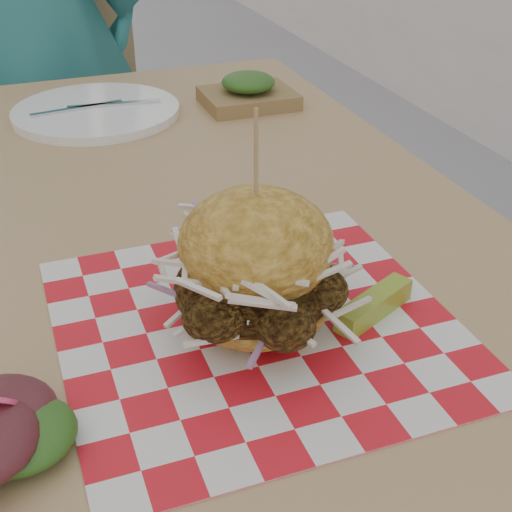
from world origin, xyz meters
The scene contains 8 objects.
diner centered at (0.16, 1.19, 0.82)m, with size 0.60×0.39×1.65m, color #297776.
patio_table centered at (0.24, 0.25, 0.67)m, with size 0.80×1.20×0.75m.
patio_chair centered at (0.23, 1.27, 0.55)m, with size 0.45×0.46×0.95m.
paper_liner centered at (0.28, -0.01, 0.75)m, with size 0.36×0.36×0.00m, color red.
sandwich centered at (0.28, -0.01, 0.81)m, with size 0.18×0.18×0.21m.
pickle_spear centered at (0.39, -0.03, 0.76)m, with size 0.10×0.02×0.02m, color #90A22F.
place_setting centered at (0.24, 0.62, 0.76)m, with size 0.27×0.27×0.02m.
kraft_tray centered at (0.49, 0.59, 0.77)m, with size 0.15×0.12×0.06m.
Camera 1 is at (0.10, -0.51, 1.15)m, focal length 50.00 mm.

